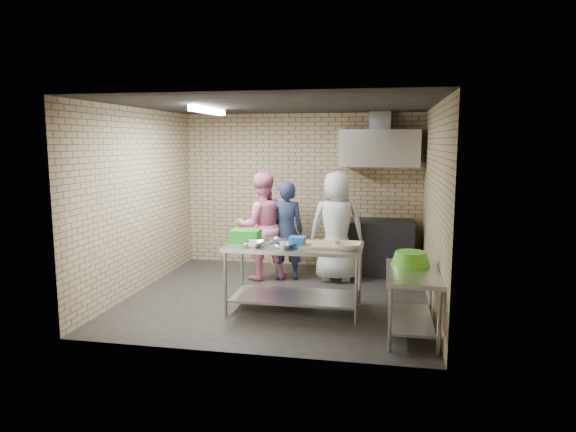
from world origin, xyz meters
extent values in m
plane|color=black|center=(0.00, 0.00, 0.00)|extent=(4.20, 4.20, 0.00)
plane|color=black|center=(0.00, 0.00, 2.70)|extent=(4.20, 4.20, 0.00)
cube|color=#9D8662|center=(0.00, 2.00, 1.35)|extent=(4.20, 0.06, 2.70)
cube|color=#9D8662|center=(0.00, -2.00, 1.35)|extent=(4.20, 0.06, 2.70)
cube|color=#9D8662|center=(-2.10, 0.00, 1.35)|extent=(0.06, 4.00, 2.70)
cube|color=#9D8662|center=(2.10, 0.00, 1.35)|extent=(0.06, 4.00, 2.70)
cube|color=#B2B4B9|center=(0.32, -0.50, 0.44)|extent=(1.76, 0.88, 0.88)
cube|color=silver|center=(1.80, -1.10, 0.38)|extent=(0.60, 1.20, 0.75)
cube|color=black|center=(1.35, 1.65, 0.45)|extent=(1.20, 0.70, 0.90)
cube|color=silver|center=(1.35, 1.70, 2.10)|extent=(1.30, 0.60, 0.60)
cube|color=#A5A8AD|center=(1.35, 1.85, 2.55)|extent=(0.35, 0.30, 0.30)
cube|color=#3F2B19|center=(1.65, 1.89, 1.92)|extent=(0.80, 0.20, 0.04)
cube|color=white|center=(-1.00, 0.00, 2.64)|extent=(0.10, 1.25, 0.08)
cube|color=#239A1C|center=(-0.38, -0.38, 0.96)|extent=(0.39, 0.29, 0.16)
cube|color=blue|center=(0.37, -0.60, 0.94)|extent=(0.20, 0.20, 0.13)
cube|color=tan|center=(0.67, -0.52, 0.89)|extent=(0.54, 0.41, 0.03)
imported|color=silver|center=(-0.18, -0.70, 0.91)|extent=(0.29, 0.29, 0.07)
imported|color=silver|center=(0.02, -0.45, 0.91)|extent=(0.22, 0.22, 0.07)
imported|color=silver|center=(0.22, -0.72, 0.91)|extent=(0.27, 0.27, 0.06)
imported|color=beige|center=(1.02, -0.65, 0.92)|extent=(0.36, 0.36, 0.08)
cylinder|color=#B22619|center=(1.40, 1.89, 2.03)|extent=(0.07, 0.07, 0.18)
cylinder|color=green|center=(1.80, 1.89, 2.02)|extent=(0.06, 0.06, 0.15)
imported|color=#161B37|center=(-0.08, 0.96, 0.79)|extent=(0.66, 0.53, 1.59)
imported|color=pink|center=(-0.48, 0.94, 0.86)|extent=(1.04, 0.95, 1.73)
imported|color=silver|center=(0.72, 1.07, 0.88)|extent=(0.92, 0.65, 1.76)
camera|label=1|loc=(1.46, -6.92, 2.21)|focal=31.83mm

